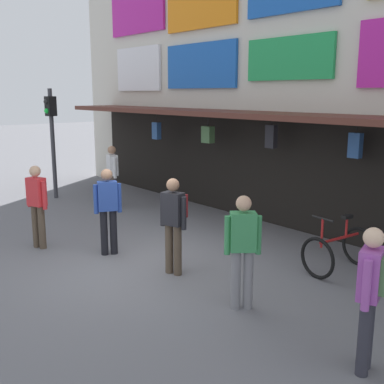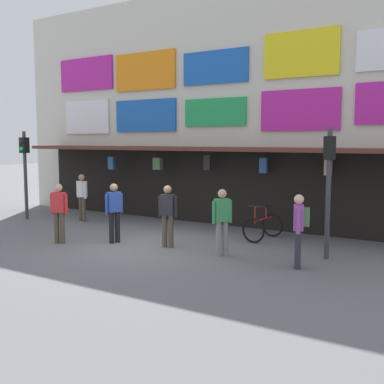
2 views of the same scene
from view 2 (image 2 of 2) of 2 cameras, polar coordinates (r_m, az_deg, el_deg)
ground_plane at (r=13.19m, az=-5.89°, el=-6.40°), size 80.00×80.00×0.00m
shopfront at (r=16.74m, az=3.80°, el=9.94°), size 18.00×2.60×8.00m
traffic_light_near at (r=18.26m, az=-19.46°, el=3.56°), size 0.30×0.34×3.20m
traffic_light_far at (r=11.81m, az=16.13°, el=2.40°), size 0.33×0.35×3.20m
bicycle_parked at (r=13.93m, az=8.52°, el=-4.11°), size 0.83×1.23×1.05m
pedestrian_in_yellow at (r=13.74m, az=-15.69°, el=-2.08°), size 0.51×0.32×1.68m
pedestrian_in_blue at (r=12.77m, az=-2.90°, el=-2.31°), size 0.51×0.42×1.68m
pedestrian_in_purple at (r=13.48m, az=-9.33°, el=-2.08°), size 0.35×0.49×1.68m
pedestrian_in_black at (r=17.29m, az=-13.07°, el=-0.34°), size 0.52×0.29×1.68m
pedestrian_in_red at (r=11.81m, az=3.64°, el=-3.19°), size 0.39×0.44×1.68m
pedestrian_in_green at (r=10.92m, az=12.78°, el=-3.93°), size 0.44×0.50×1.68m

